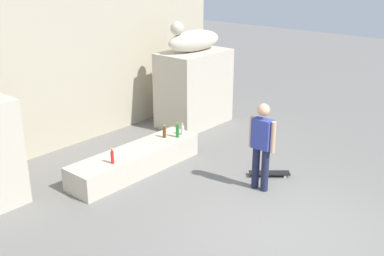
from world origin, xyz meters
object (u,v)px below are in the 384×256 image
(bottle_green, at_px, (178,131))
(bottle_clear, at_px, (182,130))
(bottle_red, at_px, (112,157))
(statue_reclining_right, at_px, (193,40))
(skateboard, at_px, (269,173))
(bottle_brown, at_px, (164,132))
(skater, at_px, (262,143))

(bottle_green, bearing_deg, bottle_clear, 8.68)
(bottle_red, bearing_deg, bottle_green, -0.07)
(statue_reclining_right, relative_size, skateboard, 2.24)
(bottle_brown, bearing_deg, skater, -87.26)
(skater, bearing_deg, bottle_clear, -7.87)
(bottle_clear, relative_size, bottle_red, 0.87)
(bottle_brown, bearing_deg, bottle_clear, -24.63)
(statue_reclining_right, bearing_deg, skateboard, 73.07)
(bottle_brown, bearing_deg, bottle_green, -46.30)
(statue_reclining_right, xyz_separation_m, bottle_green, (-1.89, -1.20, -1.57))
(skateboard, distance_m, bottle_brown, 2.37)
(skateboard, bearing_deg, statue_reclining_right, -64.03)
(statue_reclining_right, relative_size, bottle_red, 5.38)
(skateboard, relative_size, bottle_brown, 2.65)
(skateboard, relative_size, bottle_red, 2.40)
(bottle_clear, xyz_separation_m, bottle_brown, (-0.38, 0.17, 0.01))
(skateboard, distance_m, bottle_red, 3.10)
(statue_reclining_right, relative_size, bottle_brown, 5.94)
(bottle_green, distance_m, bottle_clear, 0.19)
(bottle_green, relative_size, bottle_clear, 1.23)
(skateboard, height_order, bottle_green, bottle_green)
(bottle_red, bearing_deg, skateboard, -41.13)
(statue_reclining_right, distance_m, bottle_green, 2.74)
(bottle_red, height_order, bottle_brown, bottle_red)
(skater, bearing_deg, bottle_brown, 1.83)
(bottle_clear, bearing_deg, bottle_red, -179.24)
(skateboard, distance_m, bottle_clear, 2.12)
(statue_reclining_right, height_order, skateboard, statue_reclining_right)
(statue_reclining_right, xyz_separation_m, bottle_clear, (-1.70, -1.17, -1.60))
(statue_reclining_right, height_order, bottle_clear, statue_reclining_right)
(skater, xyz_separation_m, bottle_red, (-1.71, 2.15, -0.32))
(skater, bearing_deg, skateboard, -76.86)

